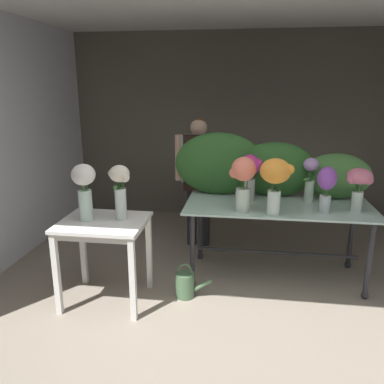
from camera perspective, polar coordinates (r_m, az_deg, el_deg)
ground_plane at (r=4.39m, az=4.76°, el=-10.95°), size 8.22×8.22×0.00m
wall_back at (r=5.84m, az=6.20°, el=9.48°), size 4.86×0.12×2.70m
wall_left at (r=4.77m, az=-25.62°, el=6.75°), size 0.12×3.86×2.70m
display_table_glass at (r=4.01m, az=12.51°, el=-3.53°), size 1.85×0.85×0.80m
side_table_white at (r=3.57m, az=-12.92°, el=-5.70°), size 0.76×0.64×0.79m
florist at (r=4.66m, az=0.97°, el=3.34°), size 0.57×0.24×1.58m
foliage_backdrop at (r=4.19m, az=11.28°, el=3.35°), size 2.06×0.31×0.68m
vase_sunset_freesia at (r=3.56m, az=12.21°, el=2.08°), size 0.30×0.28×0.53m
vase_magenta_snapdragons at (r=3.99m, az=8.55°, el=2.73°), size 0.23×0.20×0.48m
vase_lilac_ranunculus at (r=4.08m, az=17.05°, el=2.06°), size 0.16×0.16×0.46m
vase_violet_lilies at (r=3.77m, az=19.22°, el=0.89°), size 0.17×0.17×0.44m
vase_rosy_peonies at (r=3.90m, az=23.45°, el=1.22°), size 0.23×0.23×0.42m
vase_coral_dahlias at (r=3.61m, az=7.52°, el=1.85°), size 0.25×0.23×0.52m
vase_white_roses_tall at (r=3.51m, az=-15.65°, el=0.63°), size 0.21×0.21×0.51m
vase_cream_lisianthus_tall at (r=3.46m, az=-10.59°, el=0.64°), size 0.20×0.18×0.50m
watering_can at (r=3.77m, az=-0.96°, el=-13.48°), size 0.35×0.18×0.34m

